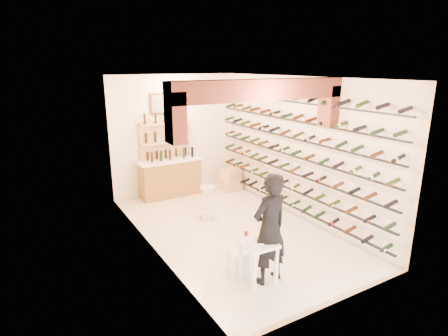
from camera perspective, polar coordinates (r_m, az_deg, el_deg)
name	(u,v)px	position (r m, az deg, el deg)	size (l,w,h in m)	color
ground	(231,229)	(8.13, 1.08, -9.36)	(6.00, 6.00, 0.00)	silver
room_shell	(239,128)	(7.24, 2.26, 6.22)	(3.52, 6.02, 3.21)	white
wine_rack	(289,151)	(8.49, 10.00, 2.56)	(0.32, 5.70, 2.56)	black
back_counter	(170,177)	(10.04, -8.29, -1.33)	(1.70, 0.62, 1.29)	olive
back_shelving	(166,152)	(10.09, -8.95, 2.47)	(1.40, 0.31, 2.73)	tan
tasting_table	(258,250)	(6.02, 5.33, -12.46)	(0.53, 0.53, 0.89)	white
white_stool	(238,262)	(6.48, 2.17, -14.28)	(0.32, 0.32, 0.41)	white
person	(270,229)	(5.98, 7.05, -9.30)	(0.67, 0.44, 1.85)	black
chrome_barstool	(208,201)	(8.44, -2.46, -5.04)	(0.41, 0.41, 0.79)	silver
crate_lower	(231,184)	(10.46, 1.03, -2.56)	(0.56, 0.39, 0.33)	tan
crate_upper	(231,173)	(10.37, 1.03, -0.84)	(0.55, 0.38, 0.32)	tan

